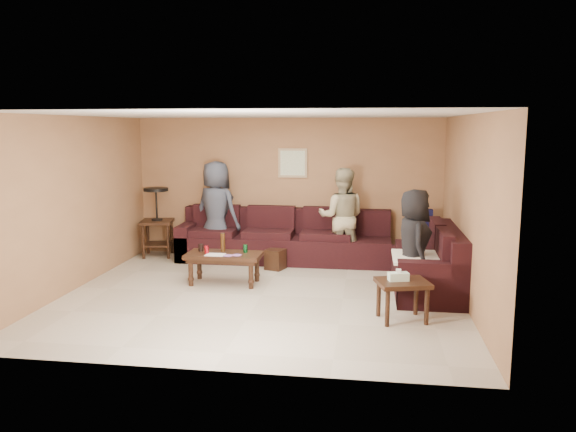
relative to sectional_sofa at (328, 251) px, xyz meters
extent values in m
plane|color=#BAB19D|center=(-0.81, -1.52, -0.33)|extent=(5.50, 5.50, 0.00)
cube|color=beige|center=(-0.81, -1.52, 2.12)|extent=(5.50, 5.00, 0.10)
cube|color=#966B47|center=(-0.81, 0.98, 0.92)|extent=(5.50, 0.10, 2.50)
cube|color=#966B47|center=(-0.81, -4.02, 0.92)|extent=(5.50, 0.10, 2.50)
cube|color=#966B47|center=(-3.56, -1.52, 0.92)|extent=(0.10, 5.00, 2.50)
cube|color=#966B47|center=(1.94, -1.52, 0.92)|extent=(0.10, 5.00, 2.50)
cube|color=black|center=(-0.81, 0.53, -0.10)|extent=(3.70, 0.90, 0.45)
cube|color=black|center=(-0.81, 0.86, 0.35)|extent=(3.70, 0.24, 0.45)
cube|color=black|center=(-2.54, 0.53, -0.01)|extent=(0.24, 0.90, 0.63)
cube|color=black|center=(1.49, -0.92, -0.10)|extent=(0.90, 2.00, 0.45)
cube|color=black|center=(1.82, -0.92, 0.35)|extent=(0.24, 2.00, 0.45)
cube|color=black|center=(1.49, -1.80, -0.01)|extent=(0.90, 0.24, 0.63)
cube|color=black|center=(1.49, 0.53, 0.42)|extent=(0.45, 0.14, 0.45)
cube|color=white|center=(1.49, -1.37, 0.25)|extent=(1.00, 0.85, 0.04)
cube|color=black|center=(-1.48, -1.01, 0.11)|extent=(1.13, 0.58, 0.06)
cube|color=black|center=(-1.48, -1.01, 0.05)|extent=(1.05, 0.50, 0.05)
cylinder|color=black|center=(-1.94, -1.20, -0.12)|extent=(0.07, 0.07, 0.41)
cylinder|color=black|center=(-1.03, -1.22, -0.12)|extent=(0.07, 0.07, 0.41)
cylinder|color=black|center=(-1.94, -0.80, -0.12)|extent=(0.07, 0.07, 0.41)
cylinder|color=black|center=(-1.02, -0.81, -0.12)|extent=(0.07, 0.07, 0.41)
cylinder|color=red|center=(-1.74, -1.06, 0.20)|extent=(0.07, 0.07, 0.12)
cylinder|color=#136D31|center=(-1.18, -0.91, 0.20)|extent=(0.07, 0.07, 0.12)
cylinder|color=#361F0C|center=(-1.53, -0.89, 0.28)|extent=(0.07, 0.07, 0.28)
cylinder|color=black|center=(-1.87, -0.92, 0.20)|extent=(0.08, 0.08, 0.11)
cube|color=silver|center=(-1.59, -1.13, 0.14)|extent=(0.28, 0.22, 0.00)
cylinder|color=#E65181|center=(-1.38, -1.16, 0.15)|extent=(0.14, 0.14, 0.01)
cylinder|color=#E65181|center=(-1.26, -1.11, 0.15)|extent=(0.14, 0.14, 0.01)
cube|color=black|center=(-3.15, 0.61, 0.31)|extent=(0.65, 0.65, 0.05)
cube|color=black|center=(-3.15, 0.61, -0.11)|extent=(0.57, 0.57, 0.03)
cylinder|color=black|center=(-3.32, 0.35, -0.01)|extent=(0.05, 0.05, 0.64)
cylinder|color=black|center=(-2.89, 0.43, -0.01)|extent=(0.05, 0.05, 0.64)
cylinder|color=black|center=(-3.41, 0.78, -0.01)|extent=(0.05, 0.05, 0.64)
cylinder|color=black|center=(-2.98, 0.86, -0.01)|extent=(0.05, 0.05, 0.64)
cylinder|color=black|center=(-3.15, 0.61, 0.35)|extent=(0.20, 0.20, 0.03)
cylinder|color=black|center=(-3.15, 0.61, 0.63)|extent=(0.03, 0.03, 0.53)
cylinder|color=black|center=(-3.15, 0.61, 0.90)|extent=(0.44, 0.44, 0.05)
cube|color=black|center=(1.08, -2.29, 0.15)|extent=(0.71, 0.63, 0.05)
cylinder|color=black|center=(0.89, -2.53, -0.09)|extent=(0.05, 0.05, 0.47)
cylinder|color=black|center=(1.36, -2.41, -0.09)|extent=(0.05, 0.05, 0.47)
cylinder|color=black|center=(0.79, -2.17, -0.09)|extent=(0.05, 0.05, 0.47)
cylinder|color=black|center=(1.26, -2.05, -0.09)|extent=(0.05, 0.05, 0.47)
cube|color=white|center=(1.02, -2.29, 0.22)|extent=(0.26, 0.18, 0.10)
cube|color=silver|center=(1.02, -2.29, 0.29)|extent=(0.06, 0.04, 0.05)
cube|color=black|center=(-0.87, -0.05, -0.16)|extent=(0.35, 0.35, 0.33)
cube|color=#9E8862|center=(-0.71, 0.96, 1.37)|extent=(0.52, 0.03, 0.52)
cube|color=white|center=(-0.71, 0.95, 1.37)|extent=(0.44, 0.01, 0.44)
imported|color=#343A48|center=(-2.01, 0.52, 0.55)|extent=(1.00, 0.84, 1.75)
imported|color=tan|center=(0.20, 0.42, 0.51)|extent=(0.81, 0.63, 1.66)
imported|color=black|center=(1.27, -1.31, 0.43)|extent=(0.59, 0.80, 1.51)
camera|label=1|loc=(0.64, -8.99, 2.01)|focal=35.00mm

